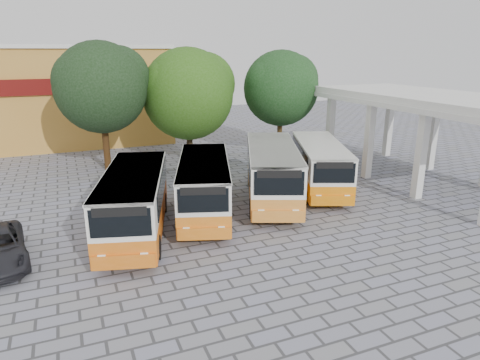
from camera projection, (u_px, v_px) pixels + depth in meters
name	position (u px, v px, depth m)	size (l,w,h in m)	color
ground	(311.00, 232.00, 19.33)	(90.00, 90.00, 0.00)	slate
terminal_shelter	(433.00, 102.00, 25.26)	(6.80, 15.80, 5.40)	silver
shophouse_block	(47.00, 95.00, 37.13)	(20.40, 10.40, 8.30)	#BA8130
bus_far_left	(135.00, 199.00, 18.63)	(4.40, 8.35, 2.85)	#D56411
bus_centre_left	(204.00, 184.00, 20.93)	(4.60, 8.19, 2.77)	orange
bus_centre_right	(272.00, 170.00, 22.89)	(5.47, 8.87, 2.99)	orange
bus_far_right	(320.00, 163.00, 24.78)	(5.04, 8.20, 2.76)	orange
tree_left	(102.00, 84.00, 27.76)	(6.24, 5.94, 8.52)	#432811
tree_middle	(189.00, 91.00, 30.50)	(6.85, 6.53, 8.13)	#342818
tree_right	(282.00, 86.00, 32.31)	(5.95, 5.66, 7.94)	#483318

